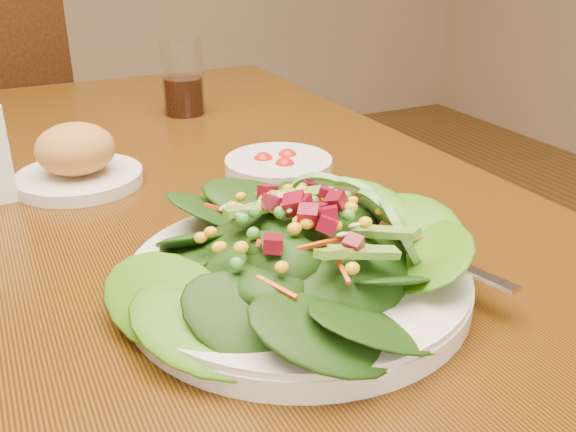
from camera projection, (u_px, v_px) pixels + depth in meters
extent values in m
cube|color=#53300C|center=(140.00, 220.00, 0.77)|extent=(0.90, 1.40, 0.04)
cylinder|color=#401F0E|center=(244.00, 230.00, 1.60)|extent=(0.07, 0.07, 0.71)
cylinder|color=#401F0E|center=(17.00, 228.00, 1.95)|extent=(0.04, 0.04, 0.42)
cylinder|color=#401F0E|center=(86.00, 266.00, 1.74)|extent=(0.04, 0.04, 0.42)
cylinder|color=silver|center=(298.00, 281.00, 0.58)|extent=(0.31, 0.31, 0.02)
ellipsoid|color=black|center=(298.00, 248.00, 0.57)|extent=(0.21, 0.21, 0.05)
cube|color=silver|center=(436.00, 251.00, 0.60)|extent=(0.05, 0.18, 0.01)
cylinder|color=silver|center=(80.00, 178.00, 0.82)|extent=(0.16, 0.16, 0.02)
ellipsoid|color=#A77B3E|center=(75.00, 148.00, 0.80)|extent=(0.10, 0.10, 0.06)
cylinder|color=silver|center=(279.00, 172.00, 0.81)|extent=(0.13, 0.13, 0.04)
sphere|color=red|center=(287.00, 160.00, 0.82)|extent=(0.03, 0.03, 0.03)
sphere|color=red|center=(263.00, 163.00, 0.80)|extent=(0.03, 0.03, 0.03)
sphere|color=red|center=(285.00, 169.00, 0.79)|extent=(0.03, 0.03, 0.03)
cylinder|color=silver|center=(183.00, 78.00, 1.10)|extent=(0.07, 0.07, 0.13)
cylinder|color=black|center=(184.00, 96.00, 1.12)|extent=(0.07, 0.07, 0.06)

